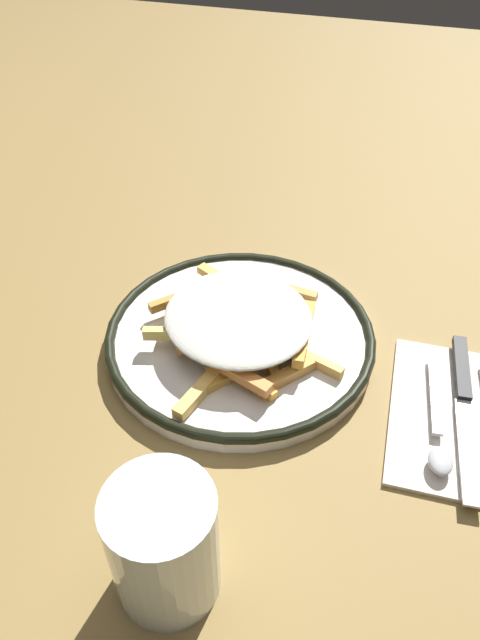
{
  "coord_description": "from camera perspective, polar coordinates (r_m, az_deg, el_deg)",
  "views": [
    {
      "loc": [
        -0.14,
        0.46,
        0.47
      ],
      "look_at": [
        0.0,
        0.0,
        0.04
      ],
      "focal_mm": 33.35,
      "sensor_mm": 36.0,
      "label": 1
    }
  ],
  "objects": [
    {
      "name": "ground_plane",
      "position": [
        0.67,
        0.0,
        -2.35
      ],
      "size": [
        2.6,
        2.6,
        0.0
      ],
      "primitive_type": "plane",
      "color": "olive"
    },
    {
      "name": "napkin",
      "position": [
        0.63,
        20.65,
        -8.69
      ],
      "size": [
        0.15,
        0.2,
        0.01
      ],
      "primitive_type": "cube",
      "rotation": [
        0.0,
        0.0,
        0.04
      ],
      "color": "silver",
      "rests_on": "ground_plane"
    },
    {
      "name": "knife",
      "position": [
        0.64,
        20.71,
        -6.95
      ],
      "size": [
        0.03,
        0.21,
        0.01
      ],
      "color": "black",
      "rests_on": "napkin"
    },
    {
      "name": "water_glass",
      "position": [
        0.47,
        -7.31,
        -20.58
      ],
      "size": [
        0.08,
        0.08,
        0.11
      ],
      "primitive_type": "cylinder",
      "color": "silver",
      "rests_on": "ground_plane"
    },
    {
      "name": "plate",
      "position": [
        0.66,
        0.0,
        -1.61
      ],
      "size": [
        0.3,
        0.3,
        0.02
      ],
      "color": "silver",
      "rests_on": "ground_plane"
    },
    {
      "name": "fries_heap",
      "position": [
        0.63,
        0.2,
        -0.27
      ],
      "size": [
        0.23,
        0.24,
        0.04
      ],
      "color": "#EEB352",
      "rests_on": "plate"
    },
    {
      "name": "spoon",
      "position": [
        0.6,
        18.48,
        -10.22
      ],
      "size": [
        0.03,
        0.15,
        0.01
      ],
      "color": "silver",
      "rests_on": "napkin"
    }
  ]
}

